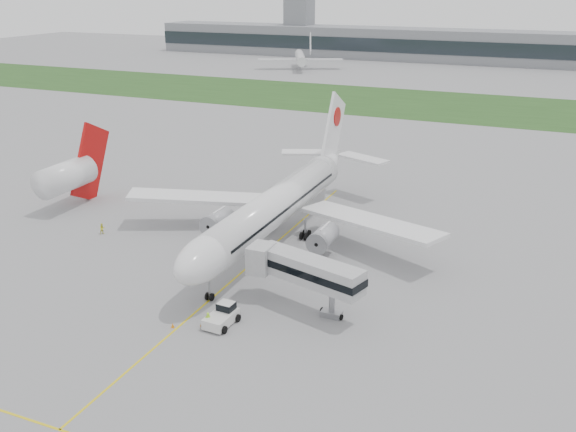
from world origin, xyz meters
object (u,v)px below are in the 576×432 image
at_px(airliner, 279,203).
at_px(ground_crew_near, 208,320).
at_px(pushback_tug, 222,315).
at_px(neighbor_aircraft, 69,175).
at_px(jet_bridge, 302,269).

relative_size(airliner, ground_crew_near, 28.52).
bearing_deg(pushback_tug, ground_crew_near, -119.56).
bearing_deg(airliner, neighbor_aircraft, -179.86).
bearing_deg(airliner, ground_crew_near, -83.14).
height_order(jet_bridge, ground_crew_near, jet_bridge).
xyz_separation_m(jet_bridge, ground_crew_near, (-7.53, -8.05, -3.94)).
xyz_separation_m(ground_crew_near, neighbor_aircraft, (-40.16, 25.43, 4.52)).
height_order(airliner, jet_bridge, airliner).
xyz_separation_m(pushback_tug, jet_bridge, (6.58, 6.58, 3.89)).
relative_size(ground_crew_near, neighbor_aircraft, 0.11).
bearing_deg(neighbor_aircraft, pushback_tug, -31.08).
bearing_deg(jet_bridge, pushback_tug, -118.89).
height_order(pushback_tug, neighbor_aircraft, neighbor_aircraft).
distance_m(airliner, ground_crew_near, 26.14).
xyz_separation_m(airliner, neighbor_aircraft, (-37.09, -0.09, -0.20)).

